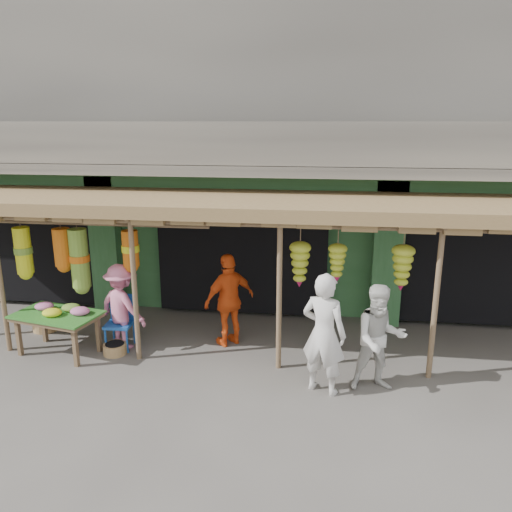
# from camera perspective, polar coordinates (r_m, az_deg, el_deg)

# --- Properties ---
(ground) EXTENTS (80.00, 80.00, 0.00)m
(ground) POSITION_cam_1_polar(r_m,az_deg,el_deg) (9.13, -3.71, -11.60)
(ground) COLOR #514C47
(ground) RESTS_ON ground
(building) EXTENTS (16.40, 6.80, 7.00)m
(building) POSITION_cam_1_polar(r_m,az_deg,el_deg) (12.97, 0.34, 11.91)
(building) COLOR gray
(building) RESTS_ON ground
(awning) EXTENTS (14.00, 2.70, 2.79)m
(awning) POSITION_cam_1_polar(r_m,az_deg,el_deg) (9.10, -3.88, 5.47)
(awning) COLOR brown
(awning) RESTS_ON ground
(flower_table) EXTENTS (1.66, 1.19, 0.90)m
(flower_table) POSITION_cam_1_polar(r_m,az_deg,el_deg) (9.70, -21.64, -6.34)
(flower_table) COLOR brown
(flower_table) RESTS_ON ground
(blue_chair) EXTENTS (0.49, 0.50, 0.99)m
(blue_chair) POSITION_cam_1_polar(r_m,az_deg,el_deg) (9.71, -15.21, -6.88)
(blue_chair) COLOR #184DA0
(blue_chair) RESTS_ON ground
(basket_left) EXTENTS (0.56, 0.56, 0.21)m
(basket_left) POSITION_cam_1_polar(r_m,az_deg,el_deg) (11.08, -22.89, -7.26)
(basket_left) COLOR brown
(basket_left) RESTS_ON ground
(basket_right) EXTENTS (0.56, 0.56, 0.19)m
(basket_right) POSITION_cam_1_polar(r_m,az_deg,el_deg) (9.59, -15.82, -10.17)
(basket_right) COLOR #A6774D
(basket_right) RESTS_ON ground
(person_front) EXTENTS (0.83, 0.70, 1.94)m
(person_front) POSITION_cam_1_polar(r_m,az_deg,el_deg) (7.77, 7.75, -8.81)
(person_front) COLOR silver
(person_front) RESTS_ON ground
(person_right) EXTENTS (0.94, 0.79, 1.72)m
(person_right) POSITION_cam_1_polar(r_m,az_deg,el_deg) (8.04, 13.93, -9.13)
(person_right) COLOR silver
(person_right) RESTS_ON ground
(person_vendor) EXTENTS (1.06, 1.02, 1.77)m
(person_vendor) POSITION_cam_1_polar(r_m,az_deg,el_deg) (9.34, -3.05, -5.02)
(person_vendor) COLOR #E54E15
(person_vendor) RESTS_ON ground
(person_shopper) EXTENTS (1.20, 0.98, 1.61)m
(person_shopper) POSITION_cam_1_polar(r_m,az_deg,el_deg) (9.55, -15.05, -5.60)
(person_shopper) COLOR pink
(person_shopper) RESTS_ON ground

